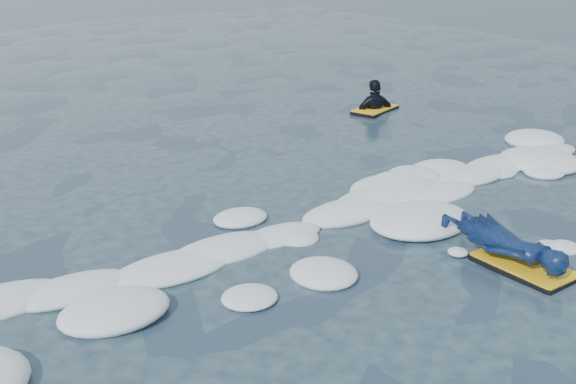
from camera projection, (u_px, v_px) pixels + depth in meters
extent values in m
plane|color=#1C2F45|center=(340.00, 295.00, 6.82)|extent=(120.00, 120.00, 0.00)
cube|color=black|center=(524.00, 267.00, 7.29)|extent=(0.57, 1.02, 0.05)
cube|color=yellow|center=(524.00, 264.00, 7.28)|extent=(0.55, 1.00, 0.02)
imported|color=navy|center=(506.00, 242.00, 7.42)|extent=(0.67, 1.56, 0.36)
cube|color=black|center=(375.00, 110.00, 13.48)|extent=(1.09, 0.82, 0.05)
cube|color=yellow|center=(375.00, 108.00, 13.47)|extent=(1.06, 0.79, 0.02)
imported|color=black|center=(374.00, 118.00, 13.53)|extent=(0.92, 0.58, 1.45)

